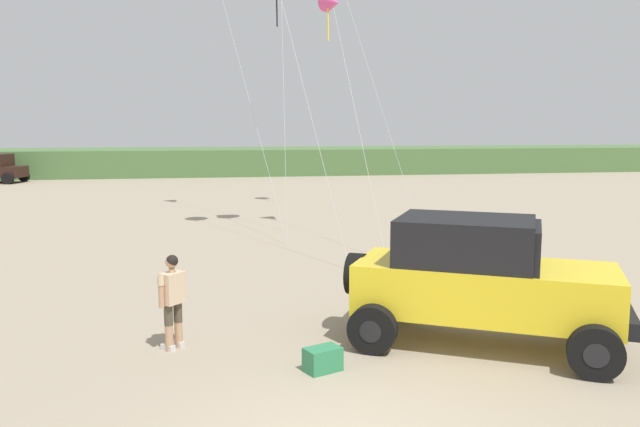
# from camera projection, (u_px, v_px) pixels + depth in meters

# --- Properties ---
(dune_ridge) EXTENTS (90.00, 8.47, 2.05)m
(dune_ridge) POSITION_uv_depth(u_px,v_px,m) (236.00, 161.00, 52.13)
(dune_ridge) COLOR #4C703D
(dune_ridge) RESTS_ON ground_plane
(jeep) EXTENTS (4.99, 4.15, 2.26)m
(jeep) POSITION_uv_depth(u_px,v_px,m) (481.00, 278.00, 11.10)
(jeep) COLOR yellow
(jeep) RESTS_ON ground_plane
(person_watching) EXTENTS (0.47, 0.49, 1.67)m
(person_watching) POSITION_uv_depth(u_px,v_px,m) (173.00, 296.00, 10.90)
(person_watching) COLOR tan
(person_watching) RESTS_ON ground_plane
(cooler_box) EXTENTS (0.66, 0.55, 0.38)m
(cooler_box) POSITION_uv_depth(u_px,v_px,m) (323.00, 359.00, 10.01)
(cooler_box) COLOR #2D7F51
(cooler_box) RESTS_ON ground_plane
(kite_yellow_diamond) EXTENTS (1.17, 5.66, 8.57)m
(kite_yellow_diamond) POSITION_uv_depth(u_px,v_px,m) (332.00, 2.00, 22.04)
(kite_yellow_diamond) COLOR #E04C93
(kite_yellow_diamond) RESTS_ON ground_plane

